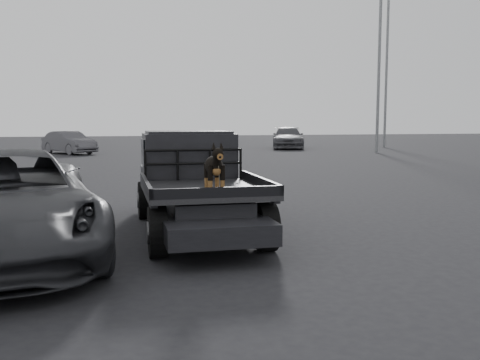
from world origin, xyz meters
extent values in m
plane|color=black|center=(0.00, 0.00, 0.00)|extent=(120.00, 120.00, 0.00)
imported|color=#2C2D30|center=(-3.19, 1.30, 0.79)|extent=(3.47, 6.01, 1.58)
imported|color=#46454A|center=(-4.13, 25.92, 0.67)|extent=(3.45, 4.14, 1.34)
imported|color=#434448|center=(10.33, 28.65, 0.75)|extent=(3.48, 5.53, 1.49)
cylinder|color=slate|center=(13.98, 22.58, 6.08)|extent=(0.18, 0.18, 12.15)
cylinder|color=slate|center=(17.47, 28.10, 8.04)|extent=(0.18, 0.18, 16.08)
camera|label=1|loc=(-1.58, -7.07, 2.03)|focal=40.00mm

